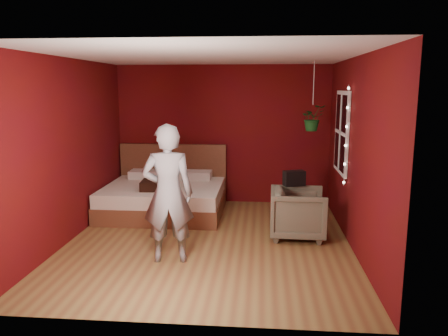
{
  "coord_description": "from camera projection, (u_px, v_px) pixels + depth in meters",
  "views": [
    {
      "loc": [
        0.74,
        -5.96,
        2.19
      ],
      "look_at": [
        0.19,
        0.4,
        1.0
      ],
      "focal_mm": 35.0,
      "sensor_mm": 36.0,
      "label": 1
    }
  ],
  "objects": [
    {
      "name": "floor",
      "position": [
        209.0,
        241.0,
        6.3
      ],
      "size": [
        4.5,
        4.5,
        0.0
      ],
      "primitive_type": "plane",
      "color": "olive",
      "rests_on": "ground"
    },
    {
      "name": "throw_pillow",
      "position": [
        154.0,
        185.0,
        7.26
      ],
      "size": [
        0.46,
        0.46,
        0.15
      ],
      "primitive_type": "cube",
      "rotation": [
        0.0,
        0.0,
        0.08
      ],
      "color": "black",
      "rests_on": "bed"
    },
    {
      "name": "handbag",
      "position": [
        294.0,
        178.0,
        6.56
      ],
      "size": [
        0.35,
        0.25,
        0.23
      ],
      "primitive_type": "cube",
      "rotation": [
        0.0,
        0.0,
        0.34
      ],
      "color": "black",
      "rests_on": "armchair"
    },
    {
      "name": "bed",
      "position": [
        165.0,
        196.0,
        7.73
      ],
      "size": [
        2.03,
        1.73,
        1.12
      ],
      "color": "brown",
      "rests_on": "ground"
    },
    {
      "name": "person",
      "position": [
        168.0,
        194.0,
        5.45
      ],
      "size": [
        0.7,
        0.51,
        1.76
      ],
      "primitive_type": "imported",
      "rotation": [
        0.0,
        0.0,
        3.29
      ],
      "color": "gray",
      "rests_on": "ground"
    },
    {
      "name": "armchair",
      "position": [
        298.0,
        213.0,
        6.42
      ],
      "size": [
        0.82,
        0.8,
        0.73
      ],
      "primitive_type": "imported",
      "rotation": [
        0.0,
        0.0,
        1.55
      ],
      "color": "#6A6954",
      "rests_on": "ground"
    },
    {
      "name": "room_walls",
      "position": [
        208.0,
        125.0,
        5.99
      ],
      "size": [
        4.04,
        4.54,
        2.62
      ],
      "color": "#550E08",
      "rests_on": "ground"
    },
    {
      "name": "hanging_plant",
      "position": [
        312.0,
        118.0,
        7.06
      ],
      "size": [
        0.48,
        0.46,
        1.11
      ],
      "color": "silver",
      "rests_on": "room_walls"
    },
    {
      "name": "window",
      "position": [
        341.0,
        132.0,
        6.74
      ],
      "size": [
        0.05,
        0.97,
        1.27
      ],
      "color": "white",
      "rests_on": "room_walls"
    },
    {
      "name": "fairy_lights",
      "position": [
        346.0,
        136.0,
        6.22
      ],
      "size": [
        0.04,
        0.04,
        1.45
      ],
      "color": "silver",
      "rests_on": "room_walls"
    }
  ]
}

